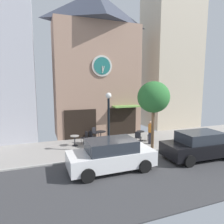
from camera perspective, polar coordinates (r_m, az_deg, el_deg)
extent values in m
cube|color=gray|center=(14.80, 3.56, -8.89)|extent=(25.94, 4.64, 0.05)
cube|color=#38383A|center=(10.60, 15.40, -16.20)|extent=(25.94, 5.65, 0.05)
cube|color=#A8A5A0|center=(12.81, 7.83, -11.36)|extent=(25.94, 0.12, 0.08)
cube|color=#9E7A66|center=(17.25, -4.28, 9.06)|extent=(7.13, 2.63, 9.19)
pyramid|color=#383D4C|center=(18.33, -4.49, 27.81)|extent=(6.42, 3.68, 2.59)
cylinder|color=beige|center=(15.99, -2.90, 13.07)|extent=(1.64, 0.10, 1.64)
cylinder|color=#1E6660|center=(15.93, -2.84, 13.09)|extent=(1.35, 0.04, 1.35)
cube|color=beige|center=(15.88, -2.79, 12.44)|extent=(0.06, 0.03, 0.37)
cube|color=beige|center=(15.90, -2.50, 12.11)|extent=(0.22, 0.03, 0.57)
cube|color=black|center=(15.81, -8.99, -3.48)|extent=(2.50, 0.10, 2.30)
cube|color=black|center=(16.86, 2.98, -2.67)|extent=(2.50, 0.10, 2.30)
cube|color=#72A84C|center=(16.48, 4.12, 1.64)|extent=(2.28, 0.90, 0.12)
cube|color=beige|center=(21.64, 16.61, 17.38)|extent=(5.12, 3.81, 15.84)
cylinder|color=black|center=(12.81, -0.96, -10.62)|extent=(0.32, 0.32, 0.36)
cylinder|color=black|center=(12.41, -0.98, -3.96)|extent=(0.14, 0.14, 3.40)
sphere|color=white|center=(12.16, -1.00, 4.74)|extent=(0.36, 0.36, 0.36)
cylinder|color=brown|center=(13.54, 11.62, -4.65)|extent=(0.20, 0.20, 2.68)
ellipsoid|color=#2D7033|center=(13.25, 11.87, 4.24)|extent=(2.16, 1.94, 2.05)
cylinder|color=black|center=(14.22, -10.64, -8.14)|extent=(0.07, 0.07, 0.70)
cylinder|color=black|center=(14.32, -10.60, -9.43)|extent=(0.40, 0.40, 0.03)
cylinder|color=gray|center=(14.13, -10.67, -6.77)|extent=(0.61, 0.61, 0.03)
cylinder|color=black|center=(15.21, -3.24, -6.94)|extent=(0.07, 0.07, 0.71)
cylinder|color=black|center=(15.30, -3.23, -8.16)|extent=(0.40, 0.40, 0.03)
cylinder|color=black|center=(15.13, -3.25, -5.64)|extent=(0.77, 0.77, 0.03)
cylinder|color=black|center=(13.85, 2.90, -8.44)|extent=(0.07, 0.07, 0.71)
cylinder|color=black|center=(13.95, 2.89, -9.78)|extent=(0.40, 0.40, 0.03)
cylinder|color=black|center=(13.75, 2.91, -7.02)|extent=(0.60, 0.60, 0.03)
cylinder|color=black|center=(15.29, 8.11, -6.87)|extent=(0.07, 0.07, 0.73)
cylinder|color=black|center=(15.38, 8.08, -8.14)|extent=(0.40, 0.40, 0.03)
cylinder|color=black|center=(15.20, 8.13, -5.53)|extent=(0.62, 0.62, 0.03)
cube|color=black|center=(14.49, -7.96, -7.36)|extent=(0.49, 0.49, 0.04)
cube|color=black|center=(14.51, -7.34, -6.41)|extent=(0.13, 0.38, 0.45)
cylinder|color=black|center=(14.63, -8.85, -8.15)|extent=(0.03, 0.03, 0.45)
cylinder|color=black|center=(14.34, -8.25, -8.48)|extent=(0.03, 0.03, 0.45)
cylinder|color=black|center=(14.77, -7.65, -7.97)|extent=(0.03, 0.03, 0.45)
cylinder|color=black|center=(14.48, -7.03, -8.28)|extent=(0.03, 0.03, 0.45)
cube|color=black|center=(15.35, 10.97, -6.56)|extent=(0.56, 0.56, 0.04)
cube|color=black|center=(15.28, 11.66, -5.78)|extent=(0.27, 0.32, 0.45)
cylinder|color=black|center=(15.60, 10.41, -7.17)|extent=(0.03, 0.03, 0.45)
cylinder|color=black|center=(15.27, 10.22, -7.49)|extent=(0.03, 0.03, 0.45)
cylinder|color=black|center=(15.55, 11.66, -7.25)|extent=(0.03, 0.03, 0.45)
cylinder|color=black|center=(15.23, 11.50, -7.57)|extent=(0.03, 0.03, 0.45)
cube|color=black|center=(14.73, -5.62, -7.07)|extent=(0.53, 0.53, 0.04)
cube|color=black|center=(14.56, -6.19, -6.34)|extent=(0.19, 0.36, 0.45)
cylinder|color=black|center=(14.77, -4.68, -7.93)|extent=(0.03, 0.03, 0.45)
cylinder|color=black|center=(15.02, -5.52, -7.66)|extent=(0.03, 0.03, 0.45)
cylinder|color=black|center=(14.56, -5.71, -8.17)|extent=(0.03, 0.03, 0.45)
cylinder|color=black|center=(14.82, -6.55, -7.90)|extent=(0.03, 0.03, 0.45)
cube|color=black|center=(14.57, 7.56, -7.27)|extent=(0.57, 0.57, 0.04)
cube|color=black|center=(14.35, 7.37, -6.58)|extent=(0.30, 0.29, 0.45)
cylinder|color=black|center=(14.74, 8.37, -8.02)|extent=(0.03, 0.03, 0.45)
cylinder|color=black|center=(14.83, 7.10, -7.89)|extent=(0.03, 0.03, 0.45)
cylinder|color=black|center=(14.43, 8.00, -8.36)|extent=(0.03, 0.03, 0.45)
cylinder|color=black|center=(14.52, 6.70, -8.23)|extent=(0.03, 0.03, 0.45)
cube|color=black|center=(15.76, -4.79, -6.06)|extent=(0.55, 0.55, 0.04)
cube|color=black|center=(15.83, -5.27, -5.16)|extent=(0.35, 0.23, 0.45)
cylinder|color=black|center=(15.58, -4.77, -7.07)|extent=(0.03, 0.03, 0.45)
cylinder|color=black|center=(15.82, -3.91, -6.83)|extent=(0.03, 0.03, 0.45)
cylinder|color=black|center=(15.82, -5.66, -6.86)|extent=(0.03, 0.03, 0.45)
cylinder|color=black|center=(16.05, -4.80, -6.63)|extent=(0.03, 0.03, 0.45)
cube|color=black|center=(13.51, -0.07, -8.43)|extent=(0.42, 0.42, 0.04)
cube|color=black|center=(13.38, -0.78, -7.59)|extent=(0.06, 0.38, 0.45)
cylinder|color=black|center=(13.50, 0.90, -9.45)|extent=(0.03, 0.03, 0.45)
cylinder|color=black|center=(13.79, 0.29, -9.06)|extent=(0.03, 0.03, 0.45)
cylinder|color=black|center=(13.36, -0.44, -9.62)|extent=(0.03, 0.03, 0.45)
cylinder|color=black|center=(13.66, -1.02, -9.23)|extent=(0.03, 0.03, 0.45)
cylinder|color=#2D2D38|center=(14.67, 10.90, -7.35)|extent=(0.34, 0.34, 0.85)
cylinder|color=orange|center=(14.50, 10.98, -4.58)|extent=(0.42, 0.42, 0.60)
sphere|color=tan|center=(14.41, 11.02, -2.99)|extent=(0.22, 0.22, 0.22)
cube|color=white|center=(10.21, -0.26, -13.10)|extent=(4.31, 1.83, 0.75)
cube|color=#262B33|center=(9.99, -0.26, -9.60)|extent=(2.42, 1.60, 0.60)
cylinder|color=black|center=(10.13, 9.43, -15.07)|extent=(0.64, 0.22, 0.64)
cylinder|color=black|center=(11.61, 4.85, -11.93)|extent=(0.64, 0.22, 0.64)
cylinder|color=black|center=(9.14, -6.92, -17.66)|extent=(0.64, 0.22, 0.64)
cylinder|color=black|center=(10.76, -9.31, -13.66)|extent=(0.64, 0.22, 0.64)
cube|color=black|center=(12.78, 23.79, -9.42)|extent=(4.36, 1.95, 0.75)
cube|color=#262B33|center=(12.60, 23.96, -6.57)|extent=(2.46, 1.67, 0.60)
cylinder|color=black|center=(14.42, 25.54, -8.70)|extent=(0.65, 0.24, 0.64)
cylinder|color=black|center=(11.33, 21.37, -12.98)|extent=(0.65, 0.24, 0.64)
cylinder|color=black|center=(12.67, 16.09, -10.49)|extent=(0.65, 0.24, 0.64)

